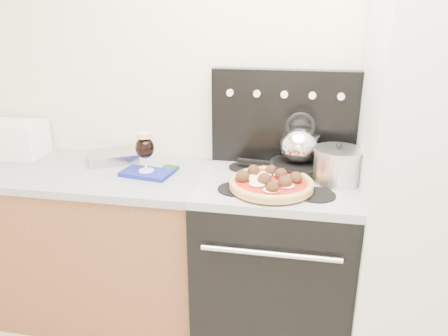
% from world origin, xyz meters
% --- Properties ---
extents(room_shell, '(3.52, 3.01, 2.52)m').
position_xyz_m(room_shell, '(0.00, 0.29, 1.25)').
color(room_shell, beige).
rests_on(room_shell, ground).
extents(base_cabinet, '(1.45, 0.60, 0.86)m').
position_xyz_m(base_cabinet, '(-1.02, 1.20, 0.43)').
color(base_cabinet, brown).
rests_on(base_cabinet, ground).
extents(countertop, '(1.48, 0.63, 0.04)m').
position_xyz_m(countertop, '(-1.02, 1.20, 0.88)').
color(countertop, '#9E9EA7').
rests_on(countertop, base_cabinet).
extents(stove_body, '(0.76, 0.65, 0.88)m').
position_xyz_m(stove_body, '(0.08, 1.18, 0.44)').
color(stove_body, black).
rests_on(stove_body, ground).
extents(cooktop, '(0.76, 0.65, 0.04)m').
position_xyz_m(cooktop, '(0.08, 1.18, 0.90)').
color(cooktop, '#ADADB2').
rests_on(cooktop, stove_body).
extents(backguard, '(0.76, 0.08, 0.50)m').
position_xyz_m(backguard, '(0.08, 1.45, 1.17)').
color(backguard, black).
rests_on(backguard, cooktop).
extents(fridge, '(0.64, 0.68, 1.90)m').
position_xyz_m(fridge, '(0.78, 1.15, 0.95)').
color(fridge, silver).
rests_on(fridge, ground).
extents(toaster_oven, '(0.32, 0.25, 0.20)m').
position_xyz_m(toaster_oven, '(-1.45, 1.35, 1.00)').
color(toaster_oven, white).
rests_on(toaster_oven, countertop).
extents(foil_sheet, '(0.33, 0.30, 0.05)m').
position_xyz_m(foil_sheet, '(-0.86, 1.35, 0.93)').
color(foil_sheet, silver).
rests_on(foil_sheet, countertop).
extents(oven_mitt, '(0.27, 0.19, 0.02)m').
position_xyz_m(oven_mitt, '(-0.60, 1.17, 0.91)').
color(oven_mitt, '#182196').
rests_on(oven_mitt, countertop).
extents(beer_glass, '(0.10, 0.10, 0.21)m').
position_xyz_m(beer_glass, '(-0.60, 1.17, 1.03)').
color(beer_glass, black).
rests_on(beer_glass, oven_mitt).
extents(pizza_pan, '(0.39, 0.39, 0.01)m').
position_xyz_m(pizza_pan, '(0.06, 1.06, 0.93)').
color(pizza_pan, black).
rests_on(pizza_pan, cooktop).
extents(pizza, '(0.41, 0.41, 0.06)m').
position_xyz_m(pizza, '(0.06, 1.06, 0.96)').
color(pizza, '#C07F4E').
rests_on(pizza, pizza_pan).
extents(skillet, '(0.32, 0.32, 0.05)m').
position_xyz_m(skillet, '(0.17, 1.31, 0.95)').
color(skillet, black).
rests_on(skillet, cooktop).
extents(tea_kettle, '(0.22, 0.22, 0.22)m').
position_xyz_m(tea_kettle, '(0.17, 1.31, 1.08)').
color(tea_kettle, silver).
rests_on(tea_kettle, skillet).
extents(stock_pot, '(0.27, 0.27, 0.16)m').
position_xyz_m(stock_pot, '(0.36, 1.20, 1.00)').
color(stock_pot, silver).
rests_on(stock_pot, cooktop).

